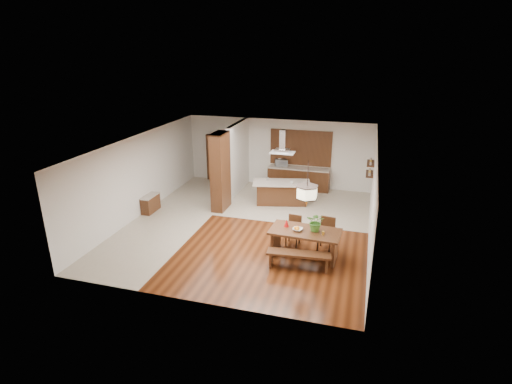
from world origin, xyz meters
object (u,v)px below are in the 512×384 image
(kitchen_island, at_px, (282,192))
(dining_chair_left, at_px, (293,231))
(microwave, at_px, (281,163))
(dining_table, at_px, (305,237))
(fruit_bowl, at_px, (297,229))
(range_hood, at_px, (283,142))
(pendant_lantern, at_px, (307,184))
(foliage_plant, at_px, (316,222))
(dining_bench, at_px, (299,261))
(island_cup, at_px, (292,182))
(dining_chair_right, at_px, (326,235))
(hallway_console, at_px, (150,204))

(kitchen_island, bearing_deg, dining_chair_left, -84.89)
(microwave, bearing_deg, dining_table, -91.23)
(fruit_bowl, bearing_deg, range_hood, 108.50)
(kitchen_island, height_order, microwave, microwave)
(dining_table, bearing_deg, microwave, 108.89)
(range_hood, bearing_deg, dining_chair_left, -71.73)
(pendant_lantern, height_order, foliage_plant, pendant_lantern)
(range_hood, bearing_deg, dining_table, -68.46)
(dining_bench, distance_m, microwave, 6.88)
(range_hood, xyz_separation_m, island_cup, (0.40, -0.11, -1.52))
(kitchen_island, relative_size, range_hood, 2.59)
(dining_table, height_order, range_hood, range_hood)
(dining_table, distance_m, kitchen_island, 4.20)
(dining_table, distance_m, dining_chair_right, 0.80)
(hallway_console, xyz_separation_m, dining_bench, (5.98, -2.52, -0.07))
(dining_table, height_order, dining_chair_right, dining_chair_right)
(pendant_lantern, xyz_separation_m, fruit_bowl, (-0.22, -0.06, -1.38))
(hallway_console, distance_m, dining_bench, 6.49)
(dining_bench, height_order, fruit_bowl, fruit_bowl)
(hallway_console, bearing_deg, foliage_plant, -15.43)
(kitchen_island, distance_m, microwave, 2.07)
(foliage_plant, relative_size, island_cup, 4.94)
(dining_bench, distance_m, kitchen_island, 4.87)
(dining_bench, height_order, pendant_lantern, pendant_lantern)
(dining_chair_left, relative_size, foliage_plant, 1.67)
(pendant_lantern, bearing_deg, dining_table, 0.00)
(kitchen_island, bearing_deg, dining_bench, -85.20)
(foliage_plant, distance_m, fruit_bowl, 0.57)
(range_hood, bearing_deg, foliage_plant, -64.60)
(dining_bench, xyz_separation_m, dining_chair_left, (-0.42, 1.36, 0.22))
(dining_bench, relative_size, dining_chair_left, 1.88)
(kitchen_island, distance_m, island_cup, 0.64)
(dining_bench, relative_size, range_hood, 1.94)
(island_cup, bearing_deg, pendant_lantern, -73.31)
(kitchen_island, xyz_separation_m, range_hood, (0.00, 0.00, 2.00))
(hallway_console, relative_size, fruit_bowl, 3.15)
(dining_chair_right, xyz_separation_m, fruit_bowl, (-0.75, -0.64, 0.36))
(range_hood, xyz_separation_m, microwave, (-0.45, 1.92, -1.37))
(foliage_plant, height_order, island_cup, foliage_plant)
(hallway_console, xyz_separation_m, foliage_plant, (6.31, -1.74, 0.80))
(dining_chair_right, height_order, foliage_plant, foliage_plant)
(dining_table, xyz_separation_m, pendant_lantern, (0.00, 0.00, 1.63))
(fruit_bowl, bearing_deg, kitchen_island, 108.51)
(dining_bench, relative_size, island_cup, 15.44)
(dining_chair_left, height_order, island_cup, island_cup)
(fruit_bowl, relative_size, microwave, 0.53)
(foliage_plant, bearing_deg, pendant_lantern, -168.64)
(dining_bench, distance_m, dining_chair_right, 1.44)
(dining_chair_left, height_order, range_hood, range_hood)
(dining_chair_left, xyz_separation_m, island_cup, (-0.68, 3.16, 0.48))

